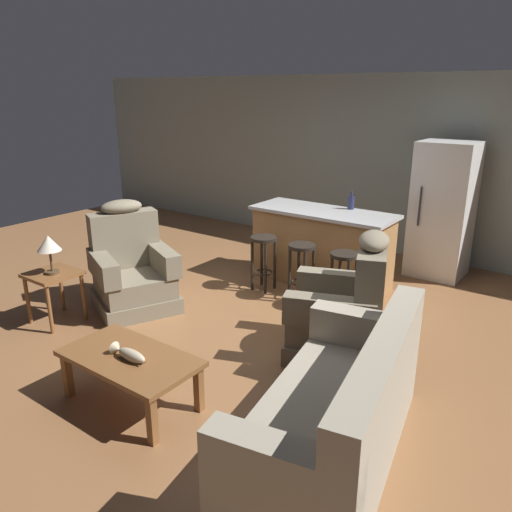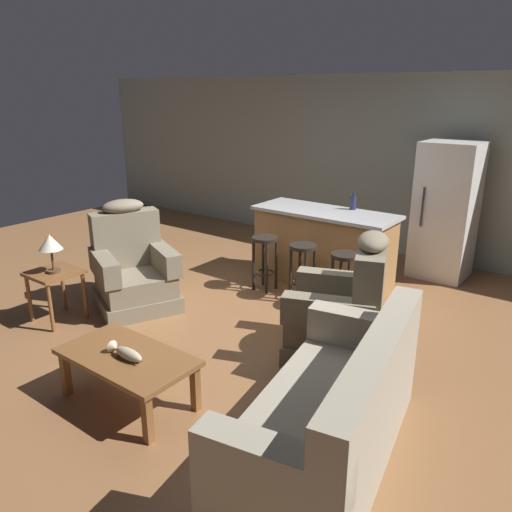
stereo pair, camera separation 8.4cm
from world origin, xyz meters
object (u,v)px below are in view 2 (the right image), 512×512
at_px(couch, 334,415).
at_px(kitchen_island, 323,247).
at_px(end_table, 55,280).
at_px(bar_stool_right, 345,272).
at_px(bar_stool_left, 265,253).
at_px(recliner_near_lamp, 133,270).
at_px(table_lamp, 50,244).
at_px(recliner_near_island, 343,312).
at_px(fish_figurine, 126,353).
at_px(coffee_table, 127,361).
at_px(bottle_tall_green, 353,203).
at_px(refrigerator, 446,211).
at_px(bar_stool_middle, 303,262).

distance_m(couch, kitchen_island, 3.26).
distance_m(end_table, bar_stool_right, 3.11).
relative_size(couch, bar_stool_left, 2.97).
relative_size(recliner_near_lamp, table_lamp, 2.93).
xyz_separation_m(recliner_near_island, bar_stool_right, (-0.43, 0.85, 0.05)).
distance_m(fish_figurine, end_table, 1.92).
xyz_separation_m(fish_figurine, couch, (1.55, 0.43, -0.12)).
distance_m(coffee_table, bar_stool_right, 2.62).
distance_m(fish_figurine, table_lamp, 1.92).
bearing_deg(bottle_tall_green, bar_stool_left, -127.80).
height_order(recliner_near_lamp, bottle_tall_green, recliner_near_lamp).
relative_size(kitchen_island, bar_stool_left, 2.65).
bearing_deg(recliner_near_lamp, end_table, -88.79).
distance_m(kitchen_island, refrigerator, 1.68).
relative_size(coffee_table, end_table, 1.96).
bearing_deg(bar_stool_left, coffee_table, -77.99).
bearing_deg(bottle_tall_green, recliner_near_lamp, -126.51).
relative_size(couch, bar_stool_right, 2.97).
height_order(fish_figurine, kitchen_island, kitchen_island).
xyz_separation_m(coffee_table, end_table, (-1.80, 0.52, 0.10)).
xyz_separation_m(coffee_table, refrigerator, (1.02, 4.39, 0.52)).
relative_size(fish_figurine, recliner_near_lamp, 0.28).
bearing_deg(fish_figurine, kitchen_island, 92.28).
height_order(fish_figurine, end_table, end_table).
distance_m(couch, bar_stool_right, 2.41).
height_order(end_table, table_lamp, table_lamp).
xyz_separation_m(couch, bar_stool_right, (-1.05, 2.16, 0.13)).
bearing_deg(couch, end_table, -12.25).
xyz_separation_m(fish_figurine, bar_stool_right, (0.50, 2.60, 0.01)).
height_order(kitchen_island, bottle_tall_green, bottle_tall_green).
xyz_separation_m(couch, end_table, (-3.39, 0.12, 0.12)).
relative_size(couch, bar_stool_middle, 2.97).
distance_m(couch, bottle_tall_green, 3.45).
xyz_separation_m(coffee_table, bar_stool_middle, (-0.00, 2.56, 0.11)).
bearing_deg(refrigerator, bottle_tall_green, -132.93).
height_order(table_lamp, bottle_tall_green, bottle_tall_green).
bearing_deg(couch, bottle_tall_green, -75.14).
height_order(couch, recliner_near_island, recliner_near_island).
bearing_deg(bar_stool_left, couch, -45.35).
relative_size(recliner_near_lamp, bar_stool_left, 1.76).
bearing_deg(bottle_tall_green, refrigerator, 47.07).
bearing_deg(bar_stool_right, fish_figurine, -100.90).
distance_m(end_table, kitchen_island, 3.18).
bearing_deg(couch, kitchen_island, -69.27).
xyz_separation_m(bar_stool_left, bottle_tall_green, (0.70, 0.90, 0.56)).
relative_size(fish_figurine, recliner_near_island, 0.28).
distance_m(bar_stool_left, bar_stool_middle, 0.54).
bearing_deg(coffee_table, couch, 14.13).
bearing_deg(table_lamp, bar_stool_left, 59.52).
bearing_deg(bar_stool_left, fish_figurine, -77.32).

